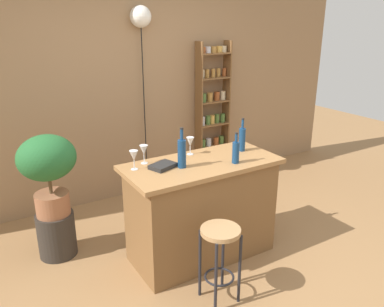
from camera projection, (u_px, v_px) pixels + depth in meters
ground at (219, 270)px, 3.45m from camera, size 12.00×12.00×0.00m
back_wall at (126, 82)px, 4.56m from camera, size 6.40×0.10×2.80m
kitchen_counter at (202, 209)px, 3.53m from camera, size 1.38×0.64×0.92m
bar_stool at (220, 248)px, 2.95m from camera, size 0.31×0.31×0.63m
spice_shelf at (213, 111)px, 5.13m from camera, size 0.45×0.17×1.84m
plant_stool at (57, 234)px, 3.61m from camera, size 0.34×0.34×0.42m
potted_plant at (48, 166)px, 3.39m from camera, size 0.51×0.46×0.75m
bottle_vinegar at (236, 152)px, 3.33m from camera, size 0.06×0.06×0.27m
bottle_sauce_amber at (242, 139)px, 3.63m from camera, size 0.06×0.06×0.31m
bottle_spirits_clear at (182, 153)px, 3.22m from camera, size 0.07×0.07×0.34m
wine_glass_left at (190, 142)px, 3.53m from camera, size 0.07×0.07×0.16m
wine_glass_center at (144, 150)px, 3.32m from camera, size 0.07×0.07×0.16m
wine_glass_right at (134, 156)px, 3.18m from camera, size 0.07×0.07×0.16m
cookbook at (163, 166)px, 3.25m from camera, size 0.25×0.21×0.03m
pendant_globe_light at (141, 19)px, 4.32m from camera, size 0.24×0.24×2.24m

